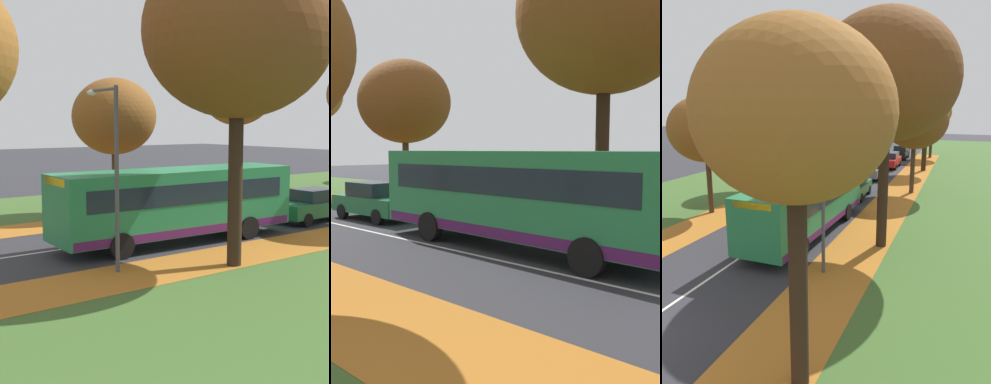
# 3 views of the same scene
# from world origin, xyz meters

# --- Properties ---
(grass_verge_right) EXTENTS (12.00, 90.00, 0.01)m
(grass_verge_right) POSITION_xyz_m (9.20, 20.00, 0.00)
(grass_verge_right) COLOR #3D6028
(grass_verge_right) RESTS_ON ground
(leaf_litter_right) EXTENTS (2.80, 60.00, 0.00)m
(leaf_litter_right) POSITION_xyz_m (4.60, 14.00, 0.01)
(leaf_litter_right) COLOR #B26B23
(leaf_litter_right) RESTS_ON grass_verge_right
(tree_right_near) EXTENTS (6.29, 6.29, 10.63)m
(tree_right_near) POSITION_xyz_m (5.57, 10.09, 7.77)
(tree_right_near) COLOR black
(tree_right_near) RESTS_ON ground
(tree_right_mid) EXTENTS (4.82, 4.82, 7.69)m
(tree_right_mid) POSITION_xyz_m (5.44, 21.62, 5.51)
(tree_right_mid) COLOR #422D1E
(tree_right_mid) RESTS_ON ground
(bus) EXTENTS (2.89, 10.47, 2.98)m
(bus) POSITION_xyz_m (1.55, 10.61, 1.70)
(bus) COLOR #237A47
(bus) RESTS_ON ground
(car_green_lead) EXTENTS (1.88, 4.25, 1.62)m
(car_green_lead) POSITION_xyz_m (1.73, 18.87, 0.81)
(car_green_lead) COLOR #1E6038
(car_green_lead) RESTS_ON ground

